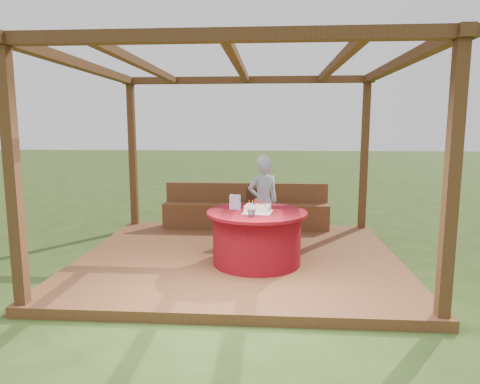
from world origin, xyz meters
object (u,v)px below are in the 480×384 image
chair (256,213)px  gift_bag (235,202)px  bench (246,213)px  table (257,237)px  elderly_woman (263,200)px  drinking_glass (252,213)px  birthday_cake (258,208)px

chair → gift_bag: 1.08m
bench → gift_bag: 2.02m
table → chair: size_ratio=1.56×
elderly_woman → drinking_glass: elderly_woman is taller
chair → birthday_cake: (0.06, -1.19, 0.30)m
bench → gift_bag: bearing=-91.0°
table → chair: 1.14m
chair → elderly_woman: bearing=-59.9°
birthday_cake → drinking_glass: bearing=-102.1°
chair → table: bearing=-87.8°
birthday_cake → drinking_glass: size_ratio=4.00×
birthday_cake → gift_bag: (-0.32, 0.20, 0.05)m
birthday_cake → gift_bag: 0.38m
bench → drinking_glass: drinking_glass is taller
bench → elderly_woman: (0.34, -1.14, 0.44)m
gift_bag → table: bearing=-14.4°
chair → birthday_cake: 1.23m
chair → elderly_woman: size_ratio=0.61×
bench → table: bench is taller
birthday_cake → gift_bag: gift_bag is taller
chair → birthday_cake: birthday_cake is taller
chair → elderly_woman: elderly_woman is taller
elderly_woman → gift_bag: size_ratio=7.16×
birthday_cake → drinking_glass: (-0.07, -0.31, -0.00)m
chair → drinking_glass: size_ratio=8.25×
table → elderly_woman: elderly_woman is taller
table → elderly_woman: size_ratio=0.95×
gift_bag → chair: bearing=86.5°
gift_bag → elderly_woman: bearing=76.5°
bench → birthday_cake: birthday_cake is taller
elderly_woman → gift_bag: bearing=-114.8°
bench → drinking_glass: size_ratio=28.91×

